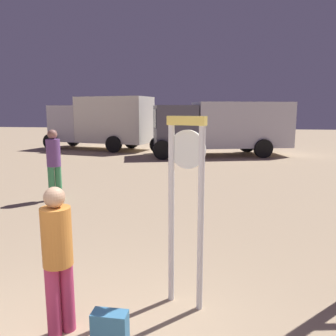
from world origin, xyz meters
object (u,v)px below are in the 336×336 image
object	(u,v)px
backpack	(110,332)
box_truck_near	(223,126)
box_truck_far	(102,121)
standing_clock	(186,192)
person_near_clock	(58,254)
person_distant	(54,161)

from	to	relation	value
backpack	box_truck_near	world-z (taller)	box_truck_near
backpack	box_truck_far	bearing A→B (deg)	109.75
standing_clock	box_truck_far	size ratio (longest dim) A/B	0.34
person_near_clock	box_truck_near	world-z (taller)	box_truck_near
person_near_clock	person_distant	distance (m)	5.52
person_distant	box_truck_near	distance (m)	10.31
person_near_clock	backpack	size ratio (longest dim) A/B	3.73
person_distant	box_truck_near	world-z (taller)	box_truck_near
backpack	box_truck_far	size ratio (longest dim) A/B	0.06
person_distant	box_truck_far	size ratio (longest dim) A/B	0.28
backpack	person_distant	distance (m)	6.04
person_distant	backpack	bearing A→B (deg)	-58.22
standing_clock	person_distant	size ratio (longest dim) A/B	1.23
backpack	box_truck_near	xyz separation A→B (m)	(1.16, 14.44, 1.31)
person_near_clock	box_truck_far	bearing A→B (deg)	108.06
person_near_clock	box_truck_far	distance (m)	16.67
person_near_clock	person_distant	size ratio (longest dim) A/B	0.86
standing_clock	backpack	xyz separation A→B (m)	(-0.62, -0.92, -1.17)
box_truck_near	box_truck_far	world-z (taller)	box_truck_far
box_truck_far	standing_clock	bearing A→B (deg)	-67.13
standing_clock	box_truck_near	size ratio (longest dim) A/B	0.30
box_truck_far	person_near_clock	bearing A→B (deg)	-71.94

